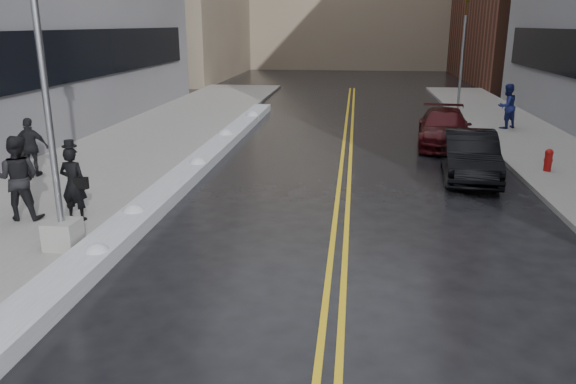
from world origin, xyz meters
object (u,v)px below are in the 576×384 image
(pedestrian_fedora, at_px, (73,184))
(pedestrian_d, at_px, (31,147))
(car_maroon, at_px, (444,128))
(fire_hydrant, at_px, (548,159))
(pedestrian_east, at_px, (507,106))
(lamppost, at_px, (51,137))
(traffic_signal, at_px, (463,49))
(car_black, at_px, (470,155))
(pedestrian_b, at_px, (19,178))

(pedestrian_fedora, relative_size, pedestrian_d, 0.99)
(car_maroon, bearing_deg, fire_hydrant, -52.47)
(pedestrian_east, relative_size, car_maroon, 0.41)
(car_maroon, bearing_deg, lamppost, -121.77)
(fire_hydrant, distance_m, traffic_signal, 14.30)
(fire_hydrant, xyz_separation_m, car_maroon, (-2.67, 4.37, 0.17))
(lamppost, distance_m, pedestrian_d, 6.85)
(car_maroon, bearing_deg, car_black, -83.10)
(fire_hydrant, xyz_separation_m, car_black, (-2.60, -0.64, 0.19))
(pedestrian_fedora, bearing_deg, car_black, -146.49)
(pedestrian_b, bearing_deg, traffic_signal, -131.69)
(traffic_signal, bearing_deg, pedestrian_east, -80.18)
(lamppost, relative_size, fire_hydrant, 10.45)
(lamppost, relative_size, pedestrian_b, 3.71)
(fire_hydrant, bearing_deg, pedestrian_b, -155.92)
(traffic_signal, xyz_separation_m, car_maroon, (-2.17, -9.63, -2.69))
(pedestrian_fedora, distance_m, car_maroon, 14.75)
(pedestrian_fedora, height_order, pedestrian_b, pedestrian_b)
(pedestrian_east, bearing_deg, fire_hydrant, 53.14)
(lamppost, xyz_separation_m, fire_hydrant, (12.30, 8.00, -1.98))
(pedestrian_east, bearing_deg, pedestrian_b, 11.14)
(pedestrian_b, xyz_separation_m, car_maroon, (11.54, 10.72, -0.46))
(pedestrian_d, distance_m, pedestrian_east, 19.69)
(pedestrian_b, height_order, pedestrian_east, pedestrian_b)
(traffic_signal, bearing_deg, fire_hydrant, -87.95)
(pedestrian_b, bearing_deg, car_black, -161.55)
(pedestrian_east, height_order, car_black, pedestrian_east)
(lamppost, xyz_separation_m, pedestrian_d, (-3.85, 5.47, -1.47))
(car_maroon, bearing_deg, traffic_signal, 83.46)
(pedestrian_d, height_order, car_maroon, pedestrian_d)
(pedestrian_fedora, xyz_separation_m, car_maroon, (10.20, 10.65, -0.34))
(car_black, bearing_deg, fire_hydrant, 18.93)
(pedestrian_d, bearing_deg, pedestrian_b, 110.69)
(traffic_signal, xyz_separation_m, car_black, (-2.10, -14.64, -2.66))
(pedestrian_b, height_order, car_black, pedestrian_b)
(traffic_signal, distance_m, car_maroon, 10.23)
(pedestrian_east, bearing_deg, lamppost, 18.20)
(lamppost, height_order, traffic_signal, lamppost)
(lamppost, bearing_deg, pedestrian_d, 125.18)
(lamppost, height_order, fire_hydrant, lamppost)
(car_maroon, bearing_deg, pedestrian_fedora, -127.63)
(traffic_signal, height_order, car_maroon, traffic_signal)
(pedestrian_d, bearing_deg, car_maroon, -159.21)
(pedestrian_d, distance_m, car_black, 13.69)
(lamppost, distance_m, pedestrian_east, 20.48)
(pedestrian_fedora, bearing_deg, traffic_signal, -116.62)
(car_maroon, bearing_deg, pedestrian_d, -146.74)
(lamppost, bearing_deg, pedestrian_b, 139.14)
(fire_hydrant, xyz_separation_m, pedestrian_fedora, (-12.87, -6.28, 0.50))
(pedestrian_d, bearing_deg, lamppost, 118.85)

